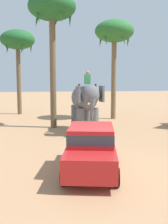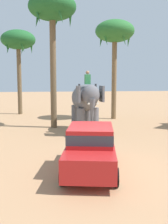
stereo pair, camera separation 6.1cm
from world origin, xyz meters
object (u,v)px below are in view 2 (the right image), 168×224
at_px(elephant_with_mahout, 85,101).
at_px(palm_tree_left_of_road, 115,34).
at_px(car_sedan_foreground, 91,147).
at_px(palm_tree_behind_elephant, 52,11).
at_px(palm_tree_near_hut, 18,42).

distance_m(elephant_with_mahout, palm_tree_left_of_road, 7.79).
xyz_separation_m(car_sedan_foreground, elephant_with_mahout, (0.87, 7.56, 1.06)).
distance_m(elephant_with_mahout, palm_tree_behind_elephant, 6.39).
relative_size(elephant_with_mahout, palm_tree_behind_elephant, 0.44).
relative_size(car_sedan_foreground, palm_tree_left_of_road, 0.53).
xyz_separation_m(palm_tree_near_hut, palm_tree_left_of_road, (8.17, -4.22, 0.24)).
distance_m(palm_tree_behind_elephant, palm_tree_near_hut, 8.27).
bearing_deg(palm_tree_near_hut, palm_tree_behind_elephant, -68.24).
bearing_deg(elephant_with_mahout, palm_tree_behind_elephant, 140.30).
bearing_deg(palm_tree_left_of_road, palm_tree_near_hut, 152.70).
bearing_deg(palm_tree_left_of_road, palm_tree_behind_elephant, -146.46).
xyz_separation_m(elephant_with_mahout, palm_tree_behind_elephant, (-1.99, 1.65, 5.84)).
height_order(elephant_with_mahout, palm_tree_behind_elephant, palm_tree_behind_elephant).
distance_m(palm_tree_near_hut, palm_tree_left_of_road, 9.20).
distance_m(car_sedan_foreground, palm_tree_behind_elephant, 11.56).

